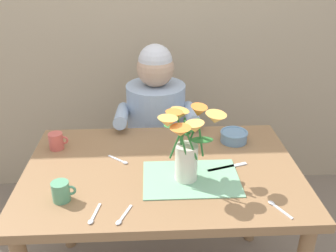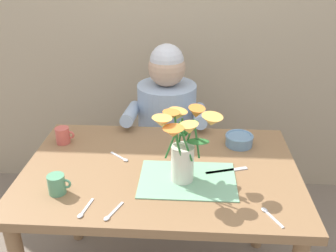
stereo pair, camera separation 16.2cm
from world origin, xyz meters
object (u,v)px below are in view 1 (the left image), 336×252
object	(u,v)px
coffee_cup	(56,141)
ceramic_bowl	(234,136)
tea_cup	(61,191)
flower_vase	(187,140)
seated_person	(156,138)
dinner_knife	(227,167)

from	to	relation	value
coffee_cup	ceramic_bowl	bearing A→B (deg)	1.90
tea_cup	coffee_cup	world-z (taller)	same
flower_vase	ceramic_bowl	world-z (taller)	flower_vase
tea_cup	coffee_cup	size ratio (longest dim) A/B	1.00
ceramic_bowl	flower_vase	bearing A→B (deg)	-129.63
seated_person	coffee_cup	size ratio (longest dim) A/B	12.20
flower_vase	coffee_cup	bearing A→B (deg)	153.89
tea_cup	coffee_cup	distance (m)	0.42
seated_person	flower_vase	xyz separation A→B (m)	(0.11, -0.71, 0.36)
seated_person	flower_vase	world-z (taller)	seated_person
tea_cup	seated_person	bearing A→B (deg)	65.39
dinner_knife	tea_cup	distance (m)	0.71
ceramic_bowl	coffee_cup	xyz separation A→B (m)	(-0.86, -0.03, 0.01)
ceramic_bowl	seated_person	bearing A→B (deg)	134.08
seated_person	ceramic_bowl	size ratio (longest dim) A/B	8.35
ceramic_bowl	dinner_knife	bearing A→B (deg)	-107.98
seated_person	coffee_cup	distance (m)	0.67
flower_vase	tea_cup	xyz separation A→B (m)	(-0.49, -0.12, -0.15)
seated_person	dinner_knife	size ratio (longest dim) A/B	5.97
seated_person	tea_cup	distance (m)	0.93
flower_vase	coffee_cup	xyz separation A→B (m)	(-0.59, 0.29, -0.15)
seated_person	tea_cup	xyz separation A→B (m)	(-0.38, -0.83, 0.22)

